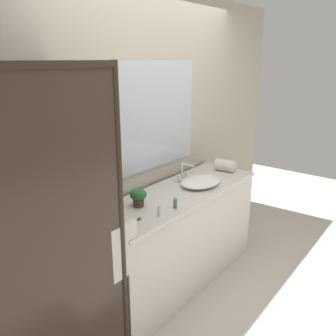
{
  "coord_description": "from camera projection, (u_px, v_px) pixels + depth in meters",
  "views": [
    {
      "loc": [
        -2.29,
        -1.7,
        2.0
      ],
      "look_at": [
        -0.15,
        0.0,
        1.15
      ],
      "focal_mm": 37.38,
      "sensor_mm": 36.0,
      "label": 1
    }
  ],
  "objects": [
    {
      "name": "amenity_bottle_shampoo",
      "position": [
        175.0,
        203.0,
        2.7
      ],
      "size": [
        0.03,
        0.03,
        0.09
      ],
      "color": "#4C7056",
      "rests_on": "vanity_cabinet"
    },
    {
      "name": "wall_back_with_mirror",
      "position": [
        148.0,
        141.0,
        3.13
      ],
      "size": [
        4.4,
        0.06,
        2.6
      ],
      "color": "#B2A893",
      "rests_on": "ground_plane"
    },
    {
      "name": "potted_plant",
      "position": [
        138.0,
        196.0,
        2.72
      ],
      "size": [
        0.13,
        0.13,
        0.14
      ],
      "color": "#473828",
      "rests_on": "vanity_cabinet"
    },
    {
      "name": "ground_plane",
      "position": [
        178.0,
        280.0,
        3.32
      ],
      "size": [
        8.0,
        8.0,
        0.0
      ],
      "primitive_type": "plane",
      "color": "beige"
    },
    {
      "name": "shower_enclosure",
      "position": [
        69.0,
        244.0,
        1.95
      ],
      "size": [
        1.2,
        0.59,
        2.0
      ],
      "color": "#2D2319",
      "rests_on": "ground_plane"
    },
    {
      "name": "faucet",
      "position": [
        183.0,
        174.0,
        3.3
      ],
      "size": [
        0.17,
        0.15,
        0.18
      ],
      "color": "silver",
      "rests_on": "vanity_cabinet"
    },
    {
      "name": "vanity_cabinet",
      "position": [
        177.0,
        237.0,
        3.19
      ],
      "size": [
        1.8,
        0.58,
        0.9
      ],
      "color": "silver",
      "rests_on": "ground_plane"
    },
    {
      "name": "amenity_bottle_conditioner",
      "position": [
        159.0,
        211.0,
        2.56
      ],
      "size": [
        0.02,
        0.02,
        0.08
      ],
      "color": "silver",
      "rests_on": "vanity_cabinet"
    },
    {
      "name": "sink_basin",
      "position": [
        200.0,
        181.0,
        3.19
      ],
      "size": [
        0.43,
        0.32,
        0.07
      ],
      "primitive_type": "ellipsoid",
      "color": "white",
      "rests_on": "vanity_cabinet"
    },
    {
      "name": "rolled_towel_near_edge",
      "position": [
        225.0,
        165.0,
        3.58
      ],
      "size": [
        0.14,
        0.22,
        0.12
      ],
      "primitive_type": "cylinder",
      "rotation": [
        1.57,
        0.0,
        0.11
      ],
      "color": "silver",
      "rests_on": "vanity_cabinet"
    }
  ]
}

